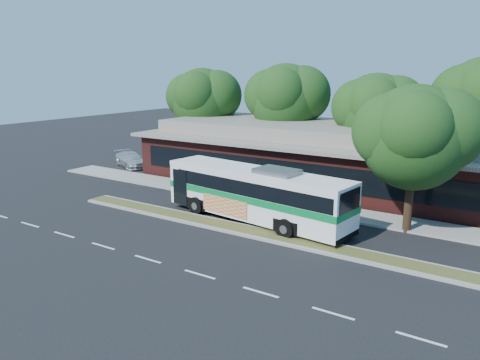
% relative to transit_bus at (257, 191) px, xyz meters
% --- Properties ---
extents(ground, '(120.00, 120.00, 0.00)m').
position_rel_transit_bus_xyz_m(ground, '(1.64, -2.39, -1.82)').
color(ground, black).
rests_on(ground, ground).
extents(median_strip, '(26.00, 1.10, 0.15)m').
position_rel_transit_bus_xyz_m(median_strip, '(1.64, -1.79, -1.75)').
color(median_strip, '#474C20').
rests_on(median_strip, ground).
extents(sidewalk, '(44.00, 2.60, 0.12)m').
position_rel_transit_bus_xyz_m(sidewalk, '(1.64, 4.01, -1.76)').
color(sidewalk, gray).
rests_on(sidewalk, ground).
extents(parking_lot, '(14.00, 12.00, 0.01)m').
position_rel_transit_bus_xyz_m(parking_lot, '(-16.36, 7.61, -1.82)').
color(parking_lot, black).
rests_on(parking_lot, ground).
extents(plaza_building, '(33.20, 11.20, 4.45)m').
position_rel_transit_bus_xyz_m(plaza_building, '(1.64, 10.60, 0.31)').
color(plaza_building, '#501C19').
rests_on(plaza_building, ground).
extents(tree_bg_a, '(6.47, 5.80, 8.63)m').
position_rel_transit_bus_xyz_m(tree_bg_a, '(-12.94, 12.75, 4.05)').
color(tree_bg_a, black).
rests_on(tree_bg_a, ground).
extents(tree_bg_b, '(6.69, 6.00, 9.00)m').
position_rel_transit_bus_xyz_m(tree_bg_b, '(-4.93, 13.75, 4.32)').
color(tree_bg_b, black).
rests_on(tree_bg_b, ground).
extents(tree_bg_c, '(6.24, 5.60, 8.26)m').
position_rel_transit_bus_xyz_m(tree_bg_c, '(3.04, 12.74, 3.77)').
color(tree_bg_c, black).
rests_on(tree_bg_c, ground).
extents(transit_bus, '(11.87, 3.98, 3.27)m').
position_rel_transit_bus_xyz_m(transit_bus, '(0.00, 0.00, 0.00)').
color(transit_bus, white).
rests_on(transit_bus, ground).
extents(sedan, '(4.86, 3.55, 1.31)m').
position_rel_transit_bus_xyz_m(sedan, '(-17.36, 7.15, -1.17)').
color(sedan, silver).
rests_on(sedan, ground).
extents(sidewalk_tree, '(6.07, 5.44, 7.80)m').
position_rel_transit_bus_xyz_m(sidewalk_tree, '(8.03, 3.04, 3.39)').
color(sidewalk_tree, black).
rests_on(sidewalk_tree, ground).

